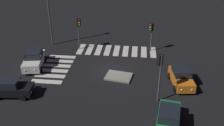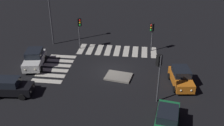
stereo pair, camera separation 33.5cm
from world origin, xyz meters
name	(u,v)px [view 2 (the right image)]	position (x,y,z in m)	size (l,w,h in m)	color
ground_plane	(112,71)	(0.00, 0.00, 0.00)	(80.00, 80.00, 0.00)	black
traffic_island	(119,77)	(-0.84, 1.21, 0.09)	(2.95, 2.41, 0.18)	gray
car_white	(34,59)	(8.71, -0.11, 0.92)	(2.60, 4.51, 1.87)	silver
car_black	(11,87)	(8.65, 5.53, 0.82)	(3.95, 2.06, 1.67)	black
car_orange	(181,77)	(-7.01, 1.93, 0.86)	(2.26, 4.15, 1.74)	orange
car_green	(167,118)	(-5.25, 8.24, 0.84)	(2.32, 4.12, 1.72)	#196B38
traffic_light_south	(152,30)	(-4.18, -5.73, 2.79)	(0.54, 0.53, 3.68)	#47474C
traffic_light_west	(159,67)	(-4.54, 4.84, 3.42)	(0.54, 0.53, 4.51)	#47474C
traffic_light_east	(79,26)	(4.73, -5.29, 3.11)	(0.54, 0.53, 4.10)	#47474C
street_lamp	(49,2)	(8.75, -6.46, 5.71)	(0.56, 0.56, 8.50)	#47474C
crosswalk_near	(117,51)	(0.00, -5.36, 0.01)	(9.90, 3.20, 0.02)	silver
crosswalk_side	(55,68)	(6.35, 0.00, 0.01)	(3.20, 6.45, 0.02)	silver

